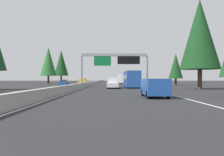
# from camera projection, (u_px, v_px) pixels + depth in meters

# --- Properties ---
(ground_plane) EXTENTS (320.00, 320.00, 0.00)m
(ground_plane) POSITION_uv_depth(u_px,v_px,m) (90.00, 85.00, 62.79)
(ground_plane) COLOR #262628
(median_barrier) EXTENTS (180.00, 0.56, 0.90)m
(median_barrier) POSITION_uv_depth(u_px,v_px,m) (94.00, 82.00, 82.79)
(median_barrier) COLOR #9E9B93
(median_barrier) RESTS_ON ground
(shoulder_stripe_right) EXTENTS (160.00, 0.16, 0.01)m
(shoulder_stripe_right) POSITION_uv_depth(u_px,v_px,m) (132.00, 84.00, 72.85)
(shoulder_stripe_right) COLOR silver
(shoulder_stripe_right) RESTS_ON ground
(shoulder_stripe_median) EXTENTS (160.00, 0.16, 0.01)m
(shoulder_stripe_median) POSITION_uv_depth(u_px,v_px,m) (94.00, 84.00, 72.79)
(shoulder_stripe_median) COLOR silver
(shoulder_stripe_median) RESTS_ON ground
(sign_gantry_overhead) EXTENTS (0.50, 12.68, 6.44)m
(sign_gantry_overhead) POSITION_uv_depth(u_px,v_px,m) (115.00, 61.00, 46.67)
(sign_gantry_overhead) COLOR gray
(sign_gantry_overhead) RESTS_ON ground
(minivan_distant_a) EXTENTS (5.00, 1.95, 1.69)m
(minivan_distant_a) POSITION_uv_depth(u_px,v_px,m) (155.00, 87.00, 22.59)
(minivan_distant_a) COLOR #1E4793
(minivan_distant_a) RESTS_ON ground
(pickup_far_left) EXTENTS (5.60, 2.00, 1.86)m
(pickup_far_left) POSITION_uv_depth(u_px,v_px,m) (113.00, 83.00, 43.84)
(pickup_far_left) COLOR silver
(pickup_far_left) RESTS_ON ground
(box_truck_far_center) EXTENTS (8.50, 2.40, 2.95)m
(box_truck_far_center) POSITION_uv_depth(u_px,v_px,m) (122.00, 79.00, 81.76)
(box_truck_far_center) COLOR white
(box_truck_far_center) RESTS_ON ground
(sedan_distant_b) EXTENTS (4.40, 1.80, 1.47)m
(sedan_distant_b) POSITION_uv_depth(u_px,v_px,m) (121.00, 81.00, 91.96)
(sedan_distant_b) COLOR silver
(sedan_distant_b) RESTS_ON ground
(sedan_mid_center) EXTENTS (4.40, 1.80, 1.47)m
(sedan_mid_center) POSITION_uv_depth(u_px,v_px,m) (118.00, 81.00, 117.81)
(sedan_mid_center) COLOR red
(sedan_mid_center) RESTS_ON ground
(bus_near_right) EXTENTS (11.50, 2.55, 3.10)m
(bus_near_right) POSITION_uv_depth(u_px,v_px,m) (131.00, 79.00, 47.97)
(bus_near_right) COLOR #1E4793
(bus_near_right) RESTS_ON ground
(sedan_mid_right) EXTENTS (4.40, 1.80, 1.47)m
(sedan_mid_right) POSITION_uv_depth(u_px,v_px,m) (111.00, 81.00, 130.22)
(sedan_mid_right) COLOR #2D6B38
(sedan_mid_right) RESTS_ON ground
(oncoming_near) EXTENTS (4.40, 1.80, 1.47)m
(oncoming_near) POSITION_uv_depth(u_px,v_px,m) (64.00, 83.00, 60.80)
(oncoming_near) COLOR #1E4793
(oncoming_near) RESTS_ON ground
(oncoming_far) EXTENTS (5.60, 2.00, 1.86)m
(oncoming_far) POSITION_uv_depth(u_px,v_px,m) (82.00, 81.00, 71.91)
(oncoming_far) COLOR #AD931E
(oncoming_far) RESTS_ON ground
(conifer_right_near) EXTENTS (6.51, 6.51, 14.79)m
(conifer_right_near) POSITION_uv_depth(u_px,v_px,m) (200.00, 34.00, 40.57)
(conifer_right_near) COLOR #4C3823
(conifer_right_near) RESTS_ON ground
(conifer_right_mid) EXTENTS (3.54, 3.54, 8.05)m
(conifer_right_mid) POSITION_uv_depth(u_px,v_px,m) (176.00, 66.00, 62.82)
(conifer_right_mid) COLOR #4C3823
(conifer_right_mid) RESTS_ON ground
(conifer_left_mid) EXTENTS (5.40, 5.40, 12.27)m
(conifer_left_mid) POSITION_uv_depth(u_px,v_px,m) (48.00, 62.00, 82.84)
(conifer_left_mid) COLOR #4C3823
(conifer_left_mid) RESTS_ON ground
(conifer_left_far) EXTENTS (6.15, 6.15, 13.98)m
(conifer_left_far) POSITION_uv_depth(u_px,v_px,m) (61.00, 63.00, 107.34)
(conifer_left_far) COLOR #4C3823
(conifer_left_far) RESTS_ON ground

